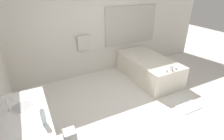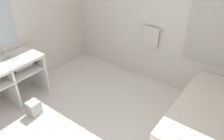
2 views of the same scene
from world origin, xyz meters
name	(u,v)px [view 2 (image 2 of 2)]	position (x,y,z in m)	size (l,w,h in m)	color
wall_back_with_blinds	(172,21)	(0.04, 2.23, 1.35)	(7.40, 0.13, 2.70)	silver
vanity_counter	(7,76)	(-1.88, -0.05, 0.61)	(0.62, 1.28, 0.86)	white
sink_faucet	(6,52)	(-2.05, 0.13, 0.94)	(0.09, 0.04, 0.18)	silver
bathtub	(208,122)	(1.21, 1.25, 0.33)	(0.97, 1.88, 0.71)	silver
waste_bin	(34,108)	(-1.33, 0.00, 0.13)	(0.20, 0.20, 0.25)	#B2B2B2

